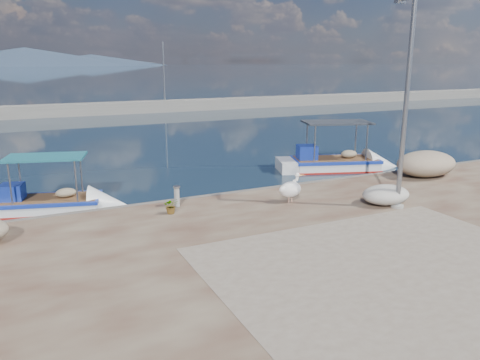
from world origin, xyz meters
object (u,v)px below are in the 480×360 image
boat_right (334,165)px  bollard_near (177,195)px  boat_left (49,206)px  pelican (291,189)px  lamp_post (405,113)px

boat_right → bollard_near: bearing=-138.5°
boat_left → pelican: size_ratio=4.78×
boat_right → pelican: boat_right is taller
lamp_post → bollard_near: 8.22m
boat_left → bollard_near: boat_left is taller
lamp_post → pelican: bearing=145.3°
boat_right → bollard_near: (-9.81, -4.15, 0.68)m
pelican → bollard_near: size_ratio=1.48×
boat_left → pelican: bearing=-13.5°
boat_right → lamp_post: size_ratio=0.91×
boat_left → boat_right: (13.84, 1.04, 0.04)m
boat_left → pelican: (7.92, -4.37, 0.81)m
boat_right → lamp_post: 8.80m
boat_right → pelican: 8.06m
boat_left → boat_right: boat_right is taller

